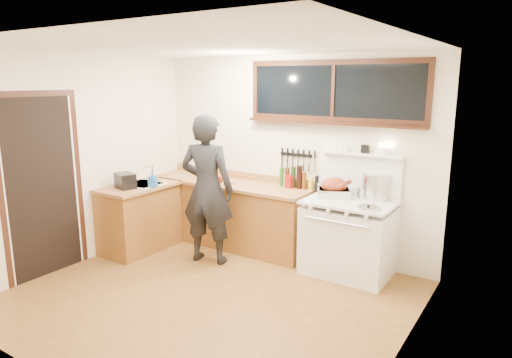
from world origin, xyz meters
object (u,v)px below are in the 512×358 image
Objects in this scene: roast_turkey at (334,189)px; vintage_stove at (349,236)px; man at (207,189)px; cutting_board at (217,179)px.

vintage_stove is at bearing -16.92° from roast_turkey.
man reaches higher than roast_turkey.
man is 0.54m from cutting_board.
roast_turkey reaches higher than cutting_board.
roast_turkey is at bearing 163.08° from vintage_stove.
cutting_board is 1.65m from roast_turkey.
vintage_stove is 1.82m from man.
man is (-1.65, -0.61, 0.48)m from vintage_stove.
cutting_board is at bearing -173.24° from roast_turkey.
vintage_stove is 3.43× the size of cutting_board.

